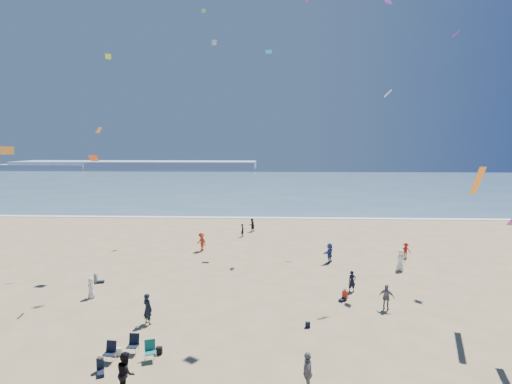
{
  "coord_description": "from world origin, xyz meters",
  "views": [
    {
      "loc": [
        2.86,
        -12.7,
        10.69
      ],
      "look_at": [
        2.0,
        8.0,
        8.24
      ],
      "focal_mm": 28.0,
      "sensor_mm": 36.0,
      "label": 1
    }
  ],
  "objects": [
    {
      "name": "ocean",
      "position": [
        0.0,
        95.0,
        0.03
      ],
      "size": [
        220.0,
        100.0,
        0.06
      ],
      "primitive_type": "cube",
      "color": "#476B84",
      "rests_on": "ground"
    },
    {
      "name": "surf_line",
      "position": [
        0.0,
        45.0,
        0.04
      ],
      "size": [
        220.0,
        1.2,
        0.08
      ],
      "primitive_type": "cube",
      "color": "white",
      "rests_on": "ground"
    },
    {
      "name": "headland_far",
      "position": [
        -60.0,
        170.0,
        1.6
      ],
      "size": [
        110.0,
        20.0,
        3.2
      ],
      "primitive_type": "cube",
      "color": "#7A8EA8",
      "rests_on": "ground"
    },
    {
      "name": "headland_near",
      "position": [
        -100.0,
        165.0,
        1.0
      ],
      "size": [
        40.0,
        14.0,
        2.0
      ],
      "primitive_type": "cube",
      "color": "#7A8EA8",
      "rests_on": "ground"
    },
    {
      "name": "standing_flyers",
      "position": [
        5.72,
        14.39,
        0.87
      ],
      "size": [
        31.55,
        45.46,
        1.89
      ],
      "color": "white",
      "rests_on": "ground"
    },
    {
      "name": "seated_group",
      "position": [
        1.7,
        5.9,
        0.42
      ],
      "size": [
        20.34,
        21.87,
        0.84
      ],
      "color": "white",
      "rests_on": "ground"
    },
    {
      "name": "chair_cluster",
      "position": [
        -4.2,
        5.92,
        0.5
      ],
      "size": [
        2.72,
        1.44,
        1.0
      ],
      "color": "black",
      "rests_on": "ground"
    },
    {
      "name": "white_tote",
      "position": [
        -4.97,
        6.25,
        0.2
      ],
      "size": [
        0.35,
        0.2,
        0.4
      ],
      "primitive_type": "cube",
      "color": "silver",
      "rests_on": "ground"
    },
    {
      "name": "black_backpack",
      "position": [
        -2.92,
        6.45,
        0.19
      ],
      "size": [
        0.3,
        0.22,
        0.38
      ],
      "primitive_type": "cube",
      "color": "black",
      "rests_on": "ground"
    },
    {
      "name": "navy_bag",
      "position": [
        4.97,
        9.78,
        0.17
      ],
      "size": [
        0.28,
        0.18,
        0.34
      ],
      "primitive_type": "cube",
      "color": "black",
      "rests_on": "ground"
    },
    {
      "name": "kites_aloft",
      "position": [
        8.46,
        13.3,
        14.61
      ],
      "size": [
        36.83,
        42.14,
        28.9
      ],
      "color": "blue",
      "rests_on": "ground"
    }
  ]
}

